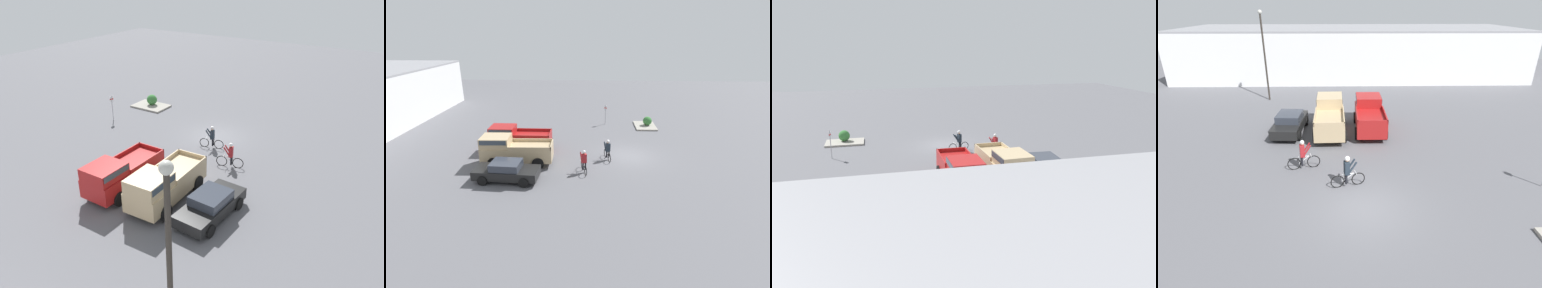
% 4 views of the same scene
% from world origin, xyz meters
% --- Properties ---
extents(ground_plane, '(80.00, 80.00, 0.00)m').
position_xyz_m(ground_plane, '(0.00, 0.00, 0.00)').
color(ground_plane, '#56565B').
extents(sedan_0, '(2.17, 4.49, 1.40)m').
position_xyz_m(sedan_0, '(-4.67, 8.89, 0.71)').
color(sedan_0, black).
rests_on(sedan_0, ground_plane).
extents(pickup_truck_0, '(2.30, 5.40, 2.24)m').
position_xyz_m(pickup_truck_0, '(-1.88, 9.15, 1.17)').
color(pickup_truck_0, tan).
rests_on(pickup_truck_0, ground_plane).
extents(pickup_truck_1, '(2.20, 5.10, 2.13)m').
position_xyz_m(pickup_truck_1, '(0.93, 9.46, 1.12)').
color(pickup_truck_1, maroon).
rests_on(pickup_truck_1, ground_plane).
extents(cyclist_0, '(1.72, 0.57, 1.68)m').
position_xyz_m(cyclist_0, '(-0.73, 1.79, 0.84)').
color(cyclist_0, black).
rests_on(cyclist_0, ground_plane).
extents(cyclist_1, '(1.76, 0.57, 1.72)m').
position_xyz_m(cyclist_1, '(-3.12, 3.63, 0.84)').
color(cyclist_1, black).
rests_on(cyclist_1, ground_plane).
extents(fire_lane_sign, '(0.12, 0.29, 2.16)m').
position_xyz_m(fire_lane_sign, '(8.93, 1.56, 1.31)').
color(fire_lane_sign, '#9E9EA3').
rests_on(fire_lane_sign, ground_plane).
extents(curb_island, '(3.16, 2.17, 0.15)m').
position_xyz_m(curb_island, '(8.24, -2.70, 0.07)').
color(curb_island, gray).
rests_on(curb_island, ground_plane).
extents(shrub, '(0.94, 0.94, 0.94)m').
position_xyz_m(shrub, '(8.27, -2.92, 0.62)').
color(shrub, '#337033').
rests_on(shrub, curb_island).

